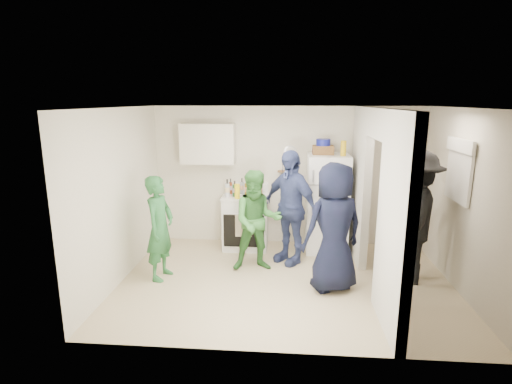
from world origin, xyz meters
TOP-DOWN VIEW (x-y plane):
  - floor at (0.00, 0.00)m, footprint 4.80×4.80m
  - wall_back at (0.00, 1.70)m, footprint 4.80×0.00m
  - wall_front at (0.00, -1.70)m, footprint 4.80×0.00m
  - wall_left at (-2.40, 0.00)m, footprint 0.00×3.40m
  - wall_right at (2.40, 0.00)m, footprint 0.00×3.40m
  - ceiling at (0.00, 0.00)m, footprint 4.80×4.80m
  - partition_pier_back at (1.20, 1.10)m, footprint 0.12×1.20m
  - partition_pier_front at (1.20, -1.10)m, footprint 0.12×1.20m
  - partition_header at (1.20, 0.00)m, footprint 0.12×1.00m
  - stove at (-0.72, 1.37)m, footprint 0.80×0.67m
  - upper_cabinet at (-1.40, 1.52)m, footprint 0.95×0.34m
  - fridge at (0.70, 1.34)m, footprint 0.70×0.68m
  - wicker_basket at (0.60, 1.39)m, footprint 0.35×0.25m
  - blue_bowl at (0.60, 1.39)m, footprint 0.24×0.24m
  - yellow_cup_stack_top at (0.92, 1.24)m, footprint 0.09×0.09m
  - wall_clock at (0.05, 1.68)m, footprint 0.22×0.02m
  - spice_shelf at (0.00, 1.65)m, footprint 0.35×0.08m
  - nook_window at (2.38, 0.20)m, footprint 0.03×0.70m
  - nook_window_frame at (2.36, 0.20)m, footprint 0.04×0.76m
  - nook_valance at (2.34, 0.20)m, footprint 0.04×0.82m
  - yellow_cup_stack_stove at (-0.84, 1.15)m, footprint 0.09×0.09m
  - red_cup at (-0.50, 1.17)m, footprint 0.09×0.09m
  - person_green_left at (-1.84, 0.01)m, footprint 0.46×0.62m
  - person_green_center at (-0.45, 0.42)m, footprint 0.86×0.72m
  - person_denim at (0.05, 0.77)m, footprint 1.10×1.06m
  - person_navy at (0.65, -0.16)m, footprint 1.04×0.89m
  - person_nook at (1.82, 0.21)m, footprint 1.11×1.43m
  - bottle_a at (-1.00, 1.48)m, footprint 0.06×0.06m
  - bottle_b at (-0.91, 1.29)m, footprint 0.07×0.07m
  - bottle_c at (-0.80, 1.51)m, footprint 0.06×0.06m
  - bottle_d at (-0.71, 1.34)m, footprint 0.06×0.06m
  - bottle_e at (-0.61, 1.55)m, footprint 0.06×0.06m
  - bottle_f at (-0.55, 1.38)m, footprint 0.07×0.07m
  - bottle_g at (-0.48, 1.51)m, footprint 0.07×0.07m
  - bottle_h at (-1.03, 1.26)m, footprint 0.08×0.08m

SIDE VIEW (x-z plane):
  - floor at x=0.00m, z-range 0.00..0.00m
  - stove at x=-0.72m, z-range 0.00..0.96m
  - person_green_left at x=-1.84m, z-range 0.00..1.55m
  - person_green_center at x=-0.45m, z-range 0.00..1.57m
  - fridge at x=0.70m, z-range 0.00..1.70m
  - person_navy at x=0.65m, z-range 0.00..1.80m
  - person_denim at x=0.05m, z-range 0.00..1.85m
  - person_nook at x=1.82m, z-range 0.00..1.94m
  - red_cup at x=-0.50m, z-range 0.96..1.08m
  - yellow_cup_stack_stove at x=-0.84m, z-range 0.96..1.21m
  - bottle_b at x=-0.91m, z-range 0.96..1.23m
  - bottle_a at x=-1.00m, z-range 0.96..1.24m
  - bottle_c at x=-0.80m, z-range 0.96..1.24m
  - bottle_f at x=-0.55m, z-range 0.96..1.25m
  - bottle_d at x=-0.71m, z-range 0.96..1.26m
  - bottle_g at x=-0.48m, z-range 0.96..1.26m
  - bottle_e at x=-0.61m, z-range 0.96..1.26m
  - bottle_h at x=-1.03m, z-range 0.96..1.27m
  - wall_back at x=0.00m, z-range -1.15..3.65m
  - wall_front at x=0.00m, z-range -1.15..3.65m
  - wall_left at x=-2.40m, z-range -0.45..2.95m
  - wall_right at x=2.40m, z-range -0.45..2.95m
  - partition_pier_back at x=1.20m, z-range 0.00..2.50m
  - partition_pier_front at x=1.20m, z-range 0.00..2.50m
  - spice_shelf at x=0.00m, z-range 1.34..1.36m
  - nook_window at x=2.38m, z-range 1.25..2.05m
  - nook_window_frame at x=2.36m, z-range 1.22..2.08m
  - wall_clock at x=0.05m, z-range 1.59..1.81m
  - wicker_basket at x=0.60m, z-range 1.70..1.85m
  - yellow_cup_stack_top at x=0.92m, z-range 1.70..1.95m
  - upper_cabinet at x=-1.40m, z-range 1.50..2.20m
  - blue_bowl at x=0.60m, z-range 1.85..1.96m
  - nook_valance at x=2.34m, z-range 1.91..2.09m
  - partition_header at x=1.20m, z-range 2.10..2.50m
  - ceiling at x=0.00m, z-range 2.50..2.50m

